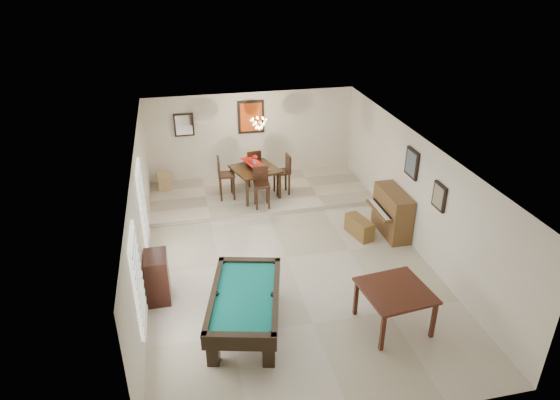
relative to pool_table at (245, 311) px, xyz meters
name	(u,v)px	position (x,y,z in m)	size (l,w,h in m)	color
ground_plane	(286,258)	(1.23, 2.10, -0.38)	(6.00, 9.00, 0.02)	beige
wall_back	(251,136)	(1.23, 6.60, 0.93)	(6.00, 0.04, 2.60)	silver
wall_front	(361,358)	(1.23, -2.40, 0.93)	(6.00, 0.04, 2.60)	silver
wall_left	(141,221)	(-1.77, 2.10, 0.93)	(0.04, 9.00, 2.60)	silver
wall_right	(416,193)	(4.23, 2.10, 0.93)	(0.04, 9.00, 2.60)	silver
ceiling	(286,149)	(1.23, 2.10, 2.23)	(6.00, 9.00, 0.04)	white
dining_step	(260,193)	(1.23, 5.35, -0.31)	(6.00, 2.50, 0.12)	beige
window_left_front	(138,280)	(-1.74, -0.10, 1.03)	(0.06, 1.00, 1.70)	white
window_left_rear	(142,203)	(-1.74, 2.70, 1.03)	(0.06, 1.00, 1.70)	white
pool_table	(245,311)	(0.00, 0.00, 0.00)	(1.20, 2.21, 0.74)	black
square_table	(394,307)	(2.63, -0.50, 0.03)	(1.15, 1.15, 0.80)	#36170D
upright_piano	(387,213)	(3.84, 2.63, 0.18)	(0.74, 1.32, 1.10)	brown
piano_bench	(359,227)	(3.16, 2.66, -0.14)	(0.32, 0.82, 0.45)	brown
apothecary_chest	(157,277)	(-1.53, 1.23, 0.12)	(0.44, 0.66, 0.99)	black
dining_table	(255,180)	(1.07, 5.12, 0.21)	(1.11, 1.11, 0.92)	black
flower_vase	(255,160)	(1.07, 5.12, 0.80)	(0.15, 0.15, 0.26)	#B7120F
dining_chair_south	(262,188)	(1.12, 4.42, 0.29)	(0.40, 0.40, 1.08)	black
dining_chair_north	(253,167)	(1.12, 5.84, 0.29)	(0.40, 0.40, 1.08)	black
dining_chair_west	(227,178)	(0.30, 5.13, 0.34)	(0.43, 0.43, 1.17)	black
dining_chair_east	(282,175)	(1.80, 5.09, 0.31)	(0.41, 0.41, 1.11)	black
corner_bench	(165,181)	(-1.35, 6.13, -0.04)	(0.37, 0.46, 0.41)	tan
chandelier	(259,120)	(1.23, 5.30, 1.83)	(0.44, 0.44, 0.60)	#FFE5B2
back_painting	(251,117)	(1.23, 6.56, 1.53)	(0.75, 0.06, 0.95)	#D84C14
back_mirror	(184,125)	(-0.67, 6.56, 1.43)	(0.55, 0.06, 0.65)	white
right_picture_upper	(412,163)	(4.19, 2.40, 1.53)	(0.06, 0.55, 0.65)	slate
right_picture_lower	(439,196)	(4.19, 1.10, 1.33)	(0.06, 0.45, 0.55)	gray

